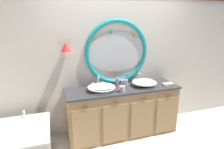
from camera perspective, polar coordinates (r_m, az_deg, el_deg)
name	(u,v)px	position (r m, az deg, el deg)	size (l,w,h in m)	color
ground_plane	(129,141)	(3.34, 5.06, -19.21)	(14.00, 14.00, 0.00)	silver
back_wall_assembly	(117,57)	(3.34, 1.60, 5.37)	(6.40, 0.26, 2.60)	silver
vanity_counter	(123,111)	(3.34, 3.18, -10.72)	(1.89, 0.59, 0.84)	tan
sink_basin_left	(101,87)	(3.02, -3.15, -3.83)	(0.44, 0.44, 0.11)	white
sink_basin_right	(144,82)	(3.28, 9.59, -2.35)	(0.42, 0.42, 0.12)	white
faucet_set_left	(98,82)	(3.22, -4.17, -2.37)	(0.21, 0.12, 0.18)	silver
faucet_set_right	(139,78)	(3.47, 7.94, -1.17)	(0.22, 0.12, 0.18)	silver
toothbrush_holder_left	(122,88)	(2.99, 3.02, -4.11)	(0.09, 0.09, 0.20)	white
toothbrush_holder_right	(126,82)	(3.31, 4.09, -2.16)	(0.08, 0.08, 0.21)	white
soap_dispenser	(117,82)	(3.22, 1.46, -2.28)	(0.06, 0.07, 0.16)	pink
folded_hand_towel	(168,84)	(3.42, 16.30, -2.80)	(0.20, 0.11, 0.03)	beige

